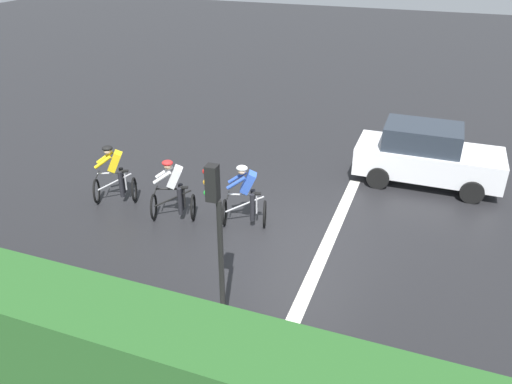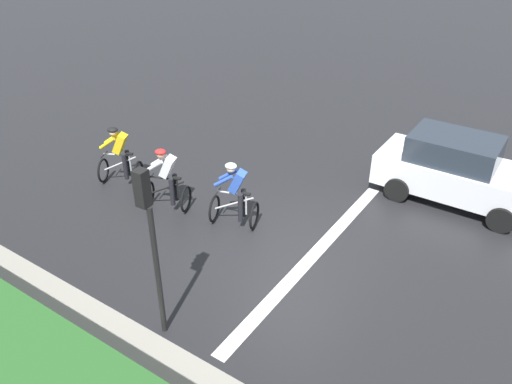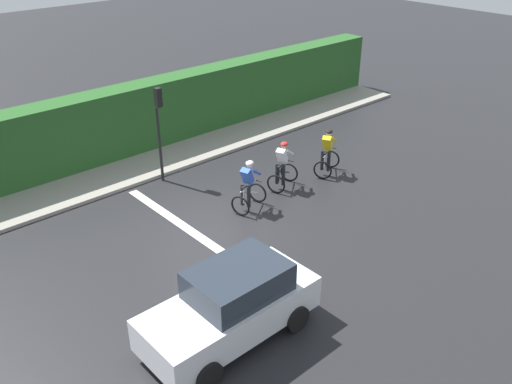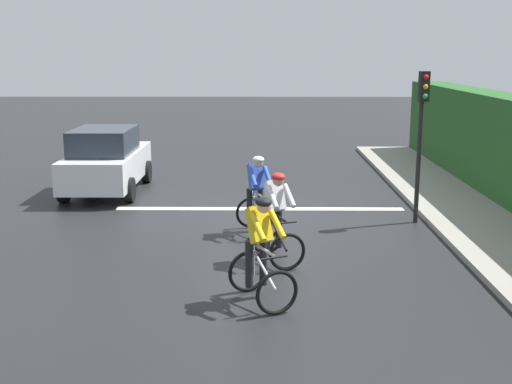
{
  "view_description": "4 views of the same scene",
  "coord_description": "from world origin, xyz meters",
  "px_view_note": "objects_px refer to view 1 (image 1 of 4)",
  "views": [
    {
      "loc": [
        -10.17,
        -2.52,
        6.76
      ],
      "look_at": [
        -0.23,
        1.19,
        1.15
      ],
      "focal_mm": 35.3,
      "sensor_mm": 36.0,
      "label": 1
    },
    {
      "loc": [
        -8.19,
        -4.55,
        7.04
      ],
      "look_at": [
        0.32,
        1.16,
        0.91
      ],
      "focal_mm": 35.68,
      "sensor_mm": 36.0,
      "label": 2
    },
    {
      "loc": [
        11.57,
        -8.38,
        8.78
      ],
      "look_at": [
        0.94,
        1.09,
        1.14
      ],
      "focal_mm": 38.45,
      "sensor_mm": 36.0,
      "label": 3
    },
    {
      "loc": [
        -0.05,
        14.63,
        3.75
      ],
      "look_at": [
        0.06,
        1.97,
        0.98
      ],
      "focal_mm": 45.22,
      "sensor_mm": 36.0,
      "label": 4
    }
  ],
  "objects_px": {
    "cyclist_lead": "(115,175)",
    "cyclist_mid": "(246,197)",
    "car_white": "(426,155)",
    "traffic_light_near_crossing": "(216,225)",
    "cyclist_second": "(174,191)"
  },
  "relations": [
    {
      "from": "cyclist_mid",
      "to": "car_white",
      "type": "height_order",
      "value": "car_white"
    },
    {
      "from": "cyclist_mid",
      "to": "traffic_light_near_crossing",
      "type": "height_order",
      "value": "traffic_light_near_crossing"
    },
    {
      "from": "cyclist_second",
      "to": "cyclist_lead",
      "type": "bearing_deg",
      "value": 82.1
    },
    {
      "from": "cyclist_lead",
      "to": "cyclist_mid",
      "type": "xyz_separation_m",
      "value": [
        0.09,
        -3.79,
        0.0
      ]
    },
    {
      "from": "cyclist_mid",
      "to": "car_white",
      "type": "xyz_separation_m",
      "value": [
        4.1,
        -4.03,
        0.08
      ]
    },
    {
      "from": "car_white",
      "to": "cyclist_lead",
      "type": "bearing_deg",
      "value": 118.12
    },
    {
      "from": "cyclist_lead",
      "to": "cyclist_mid",
      "type": "distance_m",
      "value": 3.79
    },
    {
      "from": "traffic_light_near_crossing",
      "to": "cyclist_mid",
      "type": "bearing_deg",
      "value": 13.72
    },
    {
      "from": "cyclist_mid",
      "to": "traffic_light_near_crossing",
      "type": "xyz_separation_m",
      "value": [
        -3.55,
        -0.87,
        1.43
      ]
    },
    {
      "from": "cyclist_second",
      "to": "car_white",
      "type": "xyz_separation_m",
      "value": [
        4.45,
        -5.87,
        0.08
      ]
    },
    {
      "from": "car_white",
      "to": "traffic_light_near_crossing",
      "type": "xyz_separation_m",
      "value": [
        -7.64,
        3.17,
        1.35
      ]
    },
    {
      "from": "cyclist_lead",
      "to": "cyclist_second",
      "type": "relative_size",
      "value": 1.0
    },
    {
      "from": "car_white",
      "to": "cyclist_mid",
      "type": "bearing_deg",
      "value": 135.43
    },
    {
      "from": "cyclist_lead",
      "to": "cyclist_second",
      "type": "height_order",
      "value": "same"
    },
    {
      "from": "cyclist_mid",
      "to": "traffic_light_near_crossing",
      "type": "distance_m",
      "value": 3.92
    }
  ]
}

